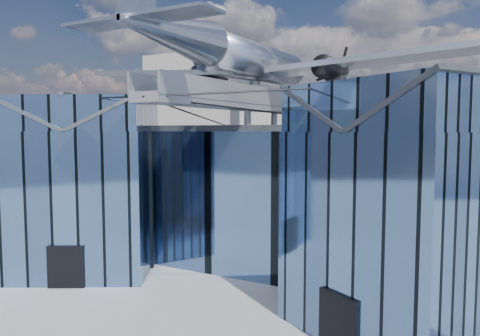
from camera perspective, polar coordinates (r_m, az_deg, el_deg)
The scene contains 3 objects.
ground_plane at distance 29.17m, azimuth -1.99°, elevation -14.53°, with size 120.00×120.00×0.00m, color gray.
museum at distance 32.91m, azimuth 3.26°, elevation -2.41°, with size 32.88×24.50×17.60m.
bg_towers at distance 75.13m, azimuth 19.50°, elevation 4.72°, with size 77.00×24.50×26.00m.
Camera 1 is at (14.32, -23.53, 9.60)m, focal length 35.00 mm.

